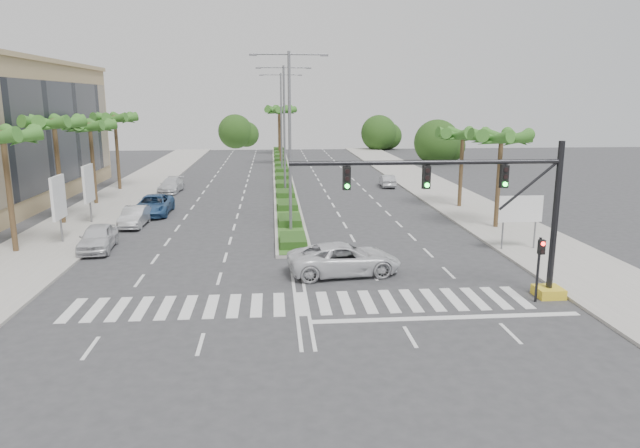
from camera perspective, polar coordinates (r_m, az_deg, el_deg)
The scene contains 27 objects.
ground at distance 25.83m, azimuth -1.87°, elevation -7.98°, with size 160.00×160.00×0.00m, color #333335.
footpath_right at distance 47.96m, azimuth 15.28°, elevation 1.25°, with size 6.00×120.00×0.15m, color gray.
footpath_left at distance 47.20m, azimuth -21.97°, elevation 0.60°, with size 6.00×120.00×0.15m, color gray.
median at distance 69.76m, azimuth -3.80°, elevation 5.06°, with size 2.20×75.00×0.20m, color gray.
median_grass at distance 69.75m, azimuth -3.80°, elevation 5.15°, with size 1.80×75.00×0.04m, color #29531C.
signal_gantry at distance 26.92m, azimuth 18.19°, elevation -0.09°, with size 12.60×1.20×7.20m.
pedestrian_signal at distance 27.20m, azimuth 21.12°, elevation -3.26°, with size 0.28×0.36×3.00m.
direction_sign at distance 35.97m, azimuth 19.41°, elevation 1.21°, with size 2.70×0.11×3.40m.
billboard_near at distance 39.02m, azimuth -24.70°, elevation 2.37°, with size 0.18×2.10×4.35m.
billboard_far at distance 44.64m, azimuth -22.15°, elevation 3.72°, with size 0.18×2.10×4.35m.
palm_left_near at distance 37.52m, azimuth -29.13°, elevation 7.34°, with size 4.57×4.68×7.55m.
palm_left_mid at distance 44.91m, azimuth -25.04°, elevation 8.81°, with size 4.57×4.68×7.95m.
palm_left_far at distance 52.52m, azimuth -22.01°, elevation 8.79°, with size 4.57×4.68×7.35m.
palm_left_end at distance 60.20m, azimuth -19.83°, elevation 9.68°, with size 4.57×4.68×7.75m.
palm_right_near at distance 41.37m, azimuth 17.67°, elevation 7.96°, with size 4.57×4.68×7.05m.
palm_right_far at distance 48.87m, azimuth 14.09°, elevation 8.43°, with size 4.57×4.68×6.75m.
palm_median_a at distance 79.21m, azimuth -4.01°, elevation 11.06°, with size 4.57×4.68×8.05m.
palm_median_b at distance 94.21m, azimuth -4.16°, elevation 11.27°, with size 4.57×4.68×8.05m.
streetlight_near at distance 38.26m, azimuth -3.05°, elevation 9.11°, with size 5.10×0.25×12.00m.
streetlight_mid at distance 54.24m, azimuth -3.60°, elevation 10.07°, with size 5.10×0.25×12.00m.
streetlight_far at distance 70.22m, azimuth -3.89°, elevation 10.60°, with size 5.10×0.25×12.00m.
car_parked_a at distance 36.98m, azimuth -21.34°, elevation -1.29°, with size 1.85×4.60×1.57m, color silver.
car_parked_b at distance 43.12m, azimuth -18.03°, elevation 0.71°, with size 1.50×4.31×1.42m, color silver.
car_parked_c at distance 47.01m, azimuth -16.30°, elevation 1.83°, with size 2.56×5.56×1.54m, color #284D7D.
car_parked_d at distance 58.00m, azimuth -14.67°, elevation 3.76°, with size 1.90×4.67×1.36m, color silver.
car_crossing at distance 29.83m, azimuth 2.45°, elevation -3.51°, with size 2.72×5.90×1.64m, color silver.
car_right at distance 60.01m, azimuth 6.75°, elevation 4.31°, with size 1.34×3.85×1.27m, color #B0B1B5.
Camera 1 is at (-1.19, -24.18, 9.00)m, focal length 32.00 mm.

